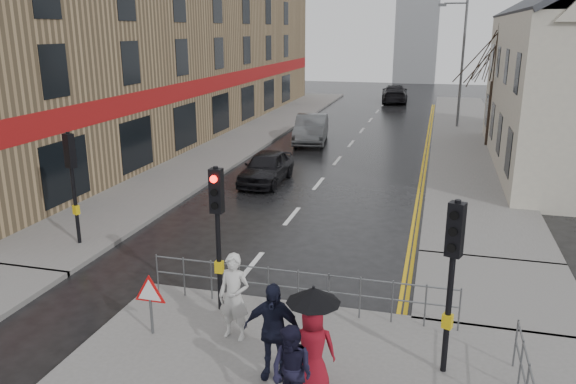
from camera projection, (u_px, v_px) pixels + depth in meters
The scene contains 21 objects.
ground at pixel (210, 317), 12.94m from camera, with size 120.00×120.00×0.00m, color black.
left_pavement at pixel (255, 131), 35.86m from camera, with size 4.00×44.00×0.14m, color #605E5B.
right_pavement at pixel (466, 136), 34.47m from camera, with size 4.00×40.00×0.14m, color #605E5B.
pavement_bridge_right at pixel (497, 291), 14.08m from camera, with size 4.00×4.20×0.14m, color #605E5B.
building_left_terrace at pixel (165, 52), 34.92m from camera, with size 8.00×42.00×10.00m, color #937955.
church_tower at pixel (419, 6), 67.52m from camera, with size 5.00×5.00×18.00m, color gray.
traffic_signal_near_left at pixel (217, 214), 12.38m from camera, with size 0.28×0.27×3.40m.
traffic_signal_near_right at pixel (453, 258), 10.02m from camera, with size 0.34×0.33×3.40m.
traffic_signal_far_left at pixel (72, 169), 16.40m from camera, with size 0.34×0.33×3.40m.
guard_railing_front at pixel (298, 281), 12.77m from camera, with size 7.14×0.04×1.00m.
warning_sign at pixel (150, 295), 11.73m from camera, with size 0.80×0.07×1.35m.
street_lamp at pixel (460, 56), 36.12m from camera, with size 1.83×0.25×8.00m.
tree_near at pixel (496, 53), 30.02m from camera, with size 2.40×2.40×6.58m.
tree_far at pixel (493, 59), 37.51m from camera, with size 2.40×2.40×5.64m.
pedestrian_a at pixel (234, 297), 11.57m from camera, with size 0.68×0.45×1.87m, color beige.
pedestrian_b at pixel (292, 372), 9.24m from camera, with size 0.79×0.62×1.63m, color black.
pedestrian_with_umbrella at pixel (313, 335), 9.81m from camera, with size 0.96×0.96×2.01m.
pedestrian_d at pixel (273, 331), 10.26m from camera, with size 1.10×0.46×1.88m, color black.
car_parked at pixel (266, 167), 24.02m from camera, with size 1.62×4.02×1.37m, color black.
car_mid at pixel (311, 129), 32.46m from camera, with size 1.71×4.90×1.61m, color #47494C.
car_far at pixel (395, 94), 50.26m from camera, with size 2.23×5.47×1.59m, color black.
Camera 1 is at (4.76, -10.74, 6.39)m, focal length 35.00 mm.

